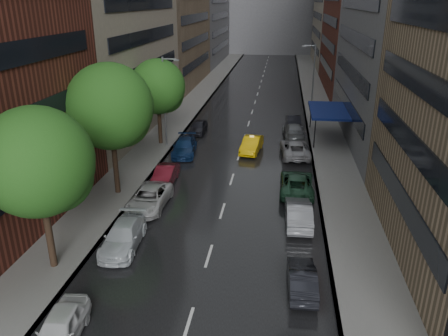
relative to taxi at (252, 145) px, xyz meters
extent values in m
cube|color=black|center=(-1.13, 20.63, -0.77)|extent=(14.00, 140.00, 0.01)
cube|color=gray|center=(-10.13, 20.63, -0.70)|extent=(4.00, 140.00, 0.15)
cube|color=gray|center=(7.87, 20.63, -0.70)|extent=(4.00, 140.00, 0.15)
cube|color=#937A5B|center=(-16.13, 34.63, 10.22)|extent=(8.00, 28.00, 22.00)
cube|color=slate|center=(13.87, 6.63, 11.22)|extent=(8.00, 28.00, 24.00)
cube|color=gray|center=(13.87, 64.63, 13.22)|extent=(8.00, 32.00, 28.00)
cylinder|color=#382619|center=(-9.73, -21.72, 1.81)|extent=(0.40, 0.40, 5.18)
sphere|color=#1E5116|center=(-9.73, -21.72, 5.70)|extent=(5.92, 5.92, 5.92)
cylinder|color=#382619|center=(-9.73, -11.45, 2.03)|extent=(0.40, 0.40, 5.62)
sphere|color=#1E5116|center=(-9.73, -11.45, 6.25)|extent=(6.42, 6.42, 6.42)
cylinder|color=#382619|center=(-9.73, 1.27, 1.67)|extent=(0.40, 0.40, 4.89)
sphere|color=#1E5116|center=(-9.73, 1.27, 5.34)|extent=(5.59, 5.59, 5.59)
imported|color=yellow|center=(0.00, 0.00, 0.00)|extent=(2.22, 4.88, 1.55)
imported|color=silver|center=(-6.53, -27.19, -0.05)|extent=(2.11, 4.41, 1.45)
imported|color=silver|center=(-6.53, -19.03, -0.03)|extent=(2.39, 5.23, 1.48)
imported|color=#B9B9B9|center=(-6.53, -13.48, -0.03)|extent=(2.56, 5.40, 1.49)
imported|color=#59111C|center=(-6.53, -8.96, -0.05)|extent=(1.55, 4.44, 1.46)
imported|color=#10264E|center=(-6.53, -1.54, 0.00)|extent=(2.70, 5.52, 1.55)
imported|color=black|center=(-6.53, 5.80, -0.04)|extent=(1.78, 4.36, 1.48)
imported|color=black|center=(4.27, -21.92, -0.10)|extent=(1.58, 4.14, 1.35)
imported|color=gray|center=(4.27, -14.56, 0.03)|extent=(1.85, 4.92, 1.60)
imported|color=#1C3E2A|center=(4.27, -9.28, 0.01)|extent=(2.65, 5.66, 1.57)
imported|color=gray|center=(4.27, -0.69, 0.01)|extent=(3.10, 5.88, 1.58)
imported|color=slate|center=(4.27, 5.57, 0.01)|extent=(2.69, 5.59, 1.57)
imported|color=black|center=(4.27, 10.00, -0.04)|extent=(1.84, 4.57, 1.48)
cylinder|color=gray|center=(-8.93, 0.63, 3.87)|extent=(0.18, 0.18, 9.00)
cube|color=gray|center=(-7.53, 0.63, 8.07)|extent=(0.50, 0.22, 0.16)
cylinder|color=gray|center=(6.67, 15.63, 3.87)|extent=(0.18, 0.18, 9.00)
cube|color=gray|center=(5.27, 15.63, 8.07)|extent=(0.50, 0.22, 0.16)
cube|color=navy|center=(7.87, 5.63, 2.37)|extent=(4.00, 8.00, 0.25)
cylinder|color=black|center=(6.27, 1.83, 0.87)|extent=(0.12, 0.12, 3.00)
cylinder|color=black|center=(6.27, 9.43, 0.87)|extent=(0.12, 0.12, 3.00)
camera|label=1|loc=(2.74, -41.55, 13.64)|focal=35.00mm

